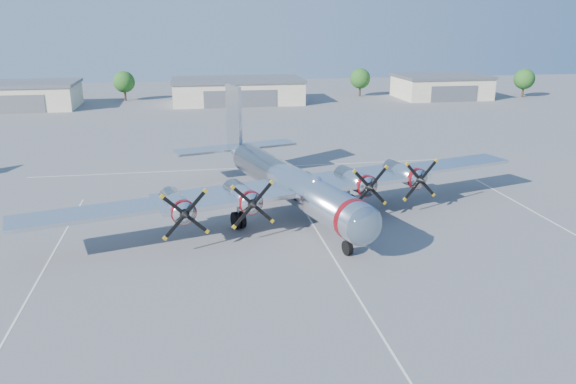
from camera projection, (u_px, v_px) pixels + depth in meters
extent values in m
plane|color=#5D5D60|center=(322.00, 240.00, 47.82)|extent=(260.00, 260.00, 0.00)
cube|color=silver|center=(34.00, 286.00, 39.49)|extent=(0.15, 40.00, 0.01)
cube|color=silver|center=(337.00, 264.00, 43.11)|extent=(0.15, 40.00, 0.01)
cube|color=silver|center=(277.00, 167.00, 71.34)|extent=(60.00, 0.15, 0.01)
cube|color=#C1B999|center=(22.00, 97.00, 116.84)|extent=(22.00, 14.00, 4.80)
cube|color=slate|center=(20.00, 84.00, 116.04)|extent=(22.60, 14.60, 0.60)
cube|color=slate|center=(12.00, 105.00, 110.39)|extent=(12.10, 0.20, 3.60)
cube|color=#C1B999|center=(238.00, 92.00, 124.25)|extent=(28.00, 14.00, 4.80)
cube|color=slate|center=(237.00, 80.00, 123.45)|extent=(28.60, 14.60, 0.60)
cube|color=slate|center=(241.00, 99.00, 117.79)|extent=(15.40, 0.20, 3.60)
cube|color=#C1B999|center=(441.00, 88.00, 132.15)|extent=(20.00, 14.00, 4.80)
cube|color=slate|center=(442.00, 76.00, 131.35)|extent=(20.60, 14.60, 0.60)
cube|color=slate|center=(454.00, 94.00, 125.69)|extent=(11.00, 0.20, 3.60)
cylinder|color=#382619|center=(125.00, 94.00, 127.96)|extent=(0.50, 0.50, 2.80)
sphere|color=#1A4F16|center=(124.00, 82.00, 127.12)|extent=(4.80, 4.80, 4.80)
cylinder|color=#382619|center=(360.00, 90.00, 135.13)|extent=(0.50, 0.50, 2.80)
sphere|color=#1A4F16|center=(360.00, 78.00, 134.28)|extent=(4.80, 4.80, 4.80)
cylinder|color=#382619|center=(523.00, 91.00, 133.85)|extent=(0.50, 0.50, 2.80)
sphere|color=#1A4F16|center=(524.00, 79.00, 133.01)|extent=(4.80, 4.80, 4.80)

